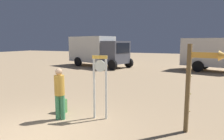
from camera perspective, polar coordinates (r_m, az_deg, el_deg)
ground_plane at (r=5.82m, az=-22.78°, el=-17.27°), size 80.00×80.00×0.00m
standing_clock at (r=6.31m, az=-3.40°, el=-2.98°), size 0.47×0.17×2.01m
arrow_sign at (r=5.58m, az=23.72°, el=-1.27°), size 0.96×0.37×2.37m
person_near_clock at (r=6.49m, az=-14.56°, el=-5.79°), size 0.31×0.31×1.62m
backpack at (r=7.28m, az=-13.81°, el=-9.77°), size 0.29×0.22×0.47m
box_truck_near at (r=18.51m, az=28.38°, el=4.14°), size 6.78×3.75×2.72m
box_truck_far at (r=20.20m, az=-4.25°, el=5.65°), size 6.93×4.33×2.95m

